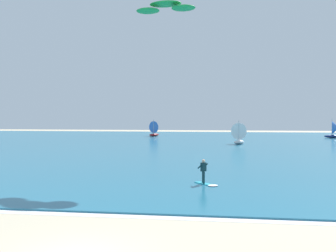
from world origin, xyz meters
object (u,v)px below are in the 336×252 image
at_px(kite, 165,7).
at_px(sailboat_far_left, 155,128).
at_px(sailboat_mid_left, 240,133).
at_px(kitesurfer, 205,175).
at_px(sailboat_anchored_offshore, 335,129).

bearing_deg(kite, sailboat_far_left, 100.36).
bearing_deg(sailboat_far_left, sailboat_mid_left, -49.69).
bearing_deg(kitesurfer, sailboat_far_left, 102.70).
distance_m(sailboat_far_left, sailboat_mid_left, 27.81).
xyz_separation_m(kitesurfer, sailboat_anchored_offshore, (26.28, 55.87, 1.27)).
height_order(kitesurfer, kite, kite).
relative_size(sailboat_far_left, sailboat_anchored_offshore, 0.96).
height_order(sailboat_mid_left, sailboat_anchored_offshore, sailboat_anchored_offshore).
distance_m(sailboat_far_left, sailboat_anchored_offshore, 39.39).
bearing_deg(sailboat_anchored_offshore, sailboat_mid_left, -138.09).
xyz_separation_m(kitesurfer, sailboat_far_left, (-13.05, 57.93, 1.19)).
relative_size(kite, sailboat_anchored_offshore, 1.28).
bearing_deg(kite, sailboat_anchored_offshore, 59.42).
bearing_deg(kitesurfer, sailboat_mid_left, 82.34).
xyz_separation_m(sailboat_mid_left, sailboat_anchored_offshore, (21.34, 19.16, 0.07)).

